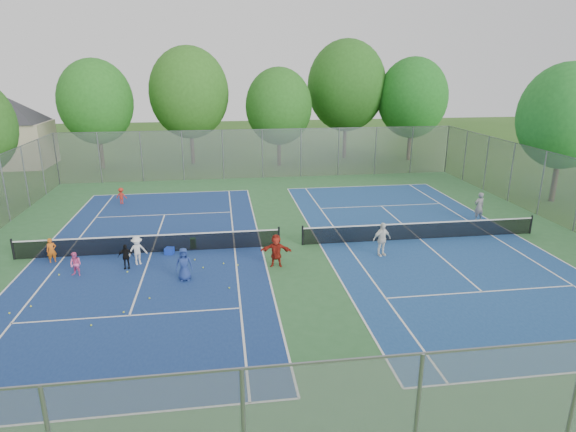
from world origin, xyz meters
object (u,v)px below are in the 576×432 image
object	(u,v)px
net_right	(420,231)
ball_crate	(169,251)
instructor	(479,207)
net_left	(151,244)
ball_hopper	(193,243)

from	to	relation	value
net_right	ball_crate	size ratio (longest dim) A/B	32.87
instructor	net_left	bearing A→B (deg)	-0.61
net_left	instructor	xyz separation A→B (m)	(18.69, 2.57, 0.42)
net_right	net_left	bearing A→B (deg)	180.00
ball_hopper	instructor	distance (m)	16.82
net_right	ball_crate	world-z (taller)	net_right
net_left	instructor	world-z (taller)	instructor
net_left	instructor	size ratio (longest dim) A/B	7.32
net_right	ball_hopper	distance (m)	11.97
net_right	ball_hopper	world-z (taller)	net_right
net_right	ball_crate	xyz separation A→B (m)	(-13.09, -0.31, -0.29)
ball_hopper	ball_crate	bearing A→B (deg)	-149.23
net_right	ball_crate	bearing A→B (deg)	-178.64
ball_crate	ball_hopper	world-z (taller)	ball_hopper
net_right	instructor	xyz separation A→B (m)	(4.69, 2.57, 0.42)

